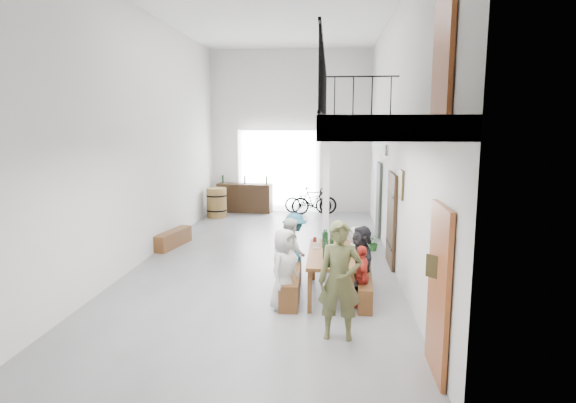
# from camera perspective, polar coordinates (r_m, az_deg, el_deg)

# --- Properties ---
(floor) EXTENTS (12.00, 12.00, 0.00)m
(floor) POSITION_cam_1_polar(r_m,az_deg,el_deg) (11.07, -2.35, -6.69)
(floor) COLOR slate
(floor) RESTS_ON ground
(room_walls) EXTENTS (12.00, 12.00, 12.00)m
(room_walls) POSITION_cam_1_polar(r_m,az_deg,el_deg) (10.65, -2.47, 12.01)
(room_walls) COLOR silver
(room_walls) RESTS_ON ground
(gateway_portal) EXTENTS (2.80, 0.08, 2.80)m
(gateway_portal) POSITION_cam_1_polar(r_m,az_deg,el_deg) (16.67, -1.11, 3.62)
(gateway_portal) COLOR white
(gateway_portal) RESTS_ON ground
(right_wall_decor) EXTENTS (0.07, 8.28, 5.07)m
(right_wall_decor) POSITION_cam_1_polar(r_m,az_deg,el_deg) (8.88, 13.52, 0.58)
(right_wall_decor) COLOR #984B26
(right_wall_decor) RESTS_ON ground
(balcony) EXTENTS (1.52, 5.62, 4.00)m
(balcony) POSITION_cam_1_polar(r_m,az_deg,el_deg) (7.45, 9.73, 8.51)
(balcony) COLOR white
(balcony) RESTS_ON ground
(tasting_table) EXTENTS (0.80, 1.95, 0.79)m
(tasting_table) POSITION_cam_1_polar(r_m,az_deg,el_deg) (8.57, 5.10, -6.59)
(tasting_table) COLOR brown
(tasting_table) RESTS_ON ground
(bench_inner) EXTENTS (0.38, 1.99, 0.46)m
(bench_inner) POSITION_cam_1_polar(r_m,az_deg,el_deg) (8.80, 0.38, -9.39)
(bench_inner) COLOR brown
(bench_inner) RESTS_ON ground
(bench_wall) EXTENTS (0.34, 1.83, 0.42)m
(bench_wall) POSITION_cam_1_polar(r_m,az_deg,el_deg) (8.75, 9.08, -9.76)
(bench_wall) COLOR brown
(bench_wall) RESTS_ON ground
(tableware) EXTENTS (0.64, 1.17, 0.35)m
(tableware) POSITION_cam_1_polar(r_m,az_deg,el_deg) (8.45, 4.64, -5.16)
(tableware) COLOR black
(tableware) RESTS_ON tasting_table
(side_bench) EXTENTS (0.57, 1.45, 0.40)m
(side_bench) POSITION_cam_1_polar(r_m,az_deg,el_deg) (12.34, -13.48, -4.31)
(side_bench) COLOR brown
(side_bench) RESTS_ON ground
(oak_barrel) EXTENTS (0.65, 0.65, 0.96)m
(oak_barrel) POSITION_cam_1_polar(r_m,az_deg,el_deg) (15.82, -8.45, -0.14)
(oak_barrel) COLOR olive
(oak_barrel) RESTS_ON ground
(serving_counter) EXTENTS (1.90, 0.69, 0.98)m
(serving_counter) POSITION_cam_1_polar(r_m,az_deg,el_deg) (16.66, -5.15, 0.43)
(serving_counter) COLOR #392415
(serving_counter) RESTS_ON ground
(counter_bottles) EXTENTS (1.61, 0.24, 0.28)m
(counter_bottles) POSITION_cam_1_polar(r_m,az_deg,el_deg) (16.60, -5.16, 2.60)
(counter_bottles) COLOR black
(counter_bottles) RESTS_ON serving_counter
(guest_left_a) EXTENTS (0.67, 0.78, 1.36)m
(guest_left_a) POSITION_cam_1_polar(r_m,az_deg,el_deg) (7.96, -0.47, -8.02)
(guest_left_a) COLOR beige
(guest_left_a) RESTS_ON ground
(guest_left_b) EXTENTS (0.34, 0.46, 1.16)m
(guest_left_b) POSITION_cam_1_polar(r_m,az_deg,el_deg) (8.43, -0.44, -7.73)
(guest_left_b) COLOR #225F73
(guest_left_b) RESTS_ON ground
(guest_left_c) EXTENTS (0.71, 0.78, 1.31)m
(guest_left_c) POSITION_cam_1_polar(r_m,az_deg,el_deg) (9.08, 0.34, -5.99)
(guest_left_c) COLOR beige
(guest_left_c) RESTS_ON ground
(guest_left_d) EXTENTS (0.68, 0.94, 1.32)m
(guest_left_d) POSITION_cam_1_polar(r_m,az_deg,el_deg) (9.49, 0.78, -5.29)
(guest_left_d) COLOR #225F73
(guest_left_d) RESTS_ON ground
(guest_right_a) EXTENTS (0.28, 0.62, 1.05)m
(guest_right_a) POSITION_cam_1_polar(r_m,az_deg,el_deg) (8.20, 8.70, -8.74)
(guest_right_a) COLOR red
(guest_right_a) RESTS_ON ground
(guest_right_b) EXTENTS (0.69, 1.21, 1.25)m
(guest_right_b) POSITION_cam_1_polar(r_m,az_deg,el_deg) (8.80, 8.66, -6.81)
(guest_right_b) COLOR black
(guest_right_b) RESTS_ON ground
(guest_right_c) EXTENTS (0.48, 0.63, 1.14)m
(guest_right_c) POSITION_cam_1_polar(r_m,az_deg,el_deg) (9.21, 8.19, -6.40)
(guest_right_c) COLOR beige
(guest_right_c) RESTS_ON ground
(host_standing) EXTENTS (0.64, 0.43, 1.71)m
(host_standing) POSITION_cam_1_polar(r_m,az_deg,el_deg) (6.90, 6.15, -9.30)
(host_standing) COLOR #4F532E
(host_standing) RESTS_ON ground
(potted_plant) EXTENTS (0.41, 0.38, 0.39)m
(potted_plant) POSITION_cam_1_polar(r_m,az_deg,el_deg) (11.82, 10.11, -4.81)
(potted_plant) COLOR #164B1A
(potted_plant) RESTS_ON ground
(bicycle_near) EXTENTS (1.63, 0.66, 0.84)m
(bicycle_near) POSITION_cam_1_polar(r_m,az_deg,el_deg) (16.38, 2.39, 0.06)
(bicycle_near) COLOR black
(bicycle_near) RESTS_ON ground
(bicycle_far) EXTENTS (1.61, 0.79, 0.93)m
(bicycle_far) POSITION_cam_1_polar(r_m,az_deg,el_deg) (16.12, 3.13, 0.07)
(bicycle_far) COLOR black
(bicycle_far) RESTS_ON ground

